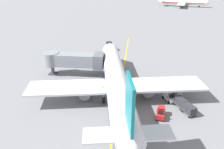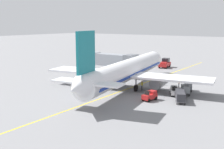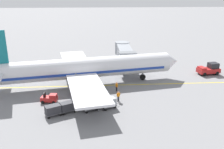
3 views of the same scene
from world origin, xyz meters
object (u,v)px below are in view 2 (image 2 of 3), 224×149
object	(u,v)px
parked_airliner	(127,71)
ground_crew_marshaller	(142,85)
baggage_cart_front	(188,86)
ground_crew_loader	(179,82)
jet_bridge	(110,60)
baggage_tug_lead	(150,96)
pushback_tractor	(165,63)
ground_crew_wing_walker	(159,80)
baggage_tug_trailing	(174,91)
baggage_cart_third_in_train	(180,93)
baggage_cart_tail_end	(181,97)
baggage_cart_second_in_train	(185,89)

from	to	relation	value
parked_airliner	ground_crew_marshaller	bearing A→B (deg)	-1.85
parked_airliner	ground_crew_marshaller	world-z (taller)	parked_airliner
baggage_cart_front	ground_crew_loader	bearing A→B (deg)	143.61
parked_airliner	baggage_cart_front	distance (m)	10.85
ground_crew_loader	ground_crew_marshaller	xyz separation A→B (m)	(-4.50, -5.70, 0.00)
jet_bridge	baggage_tug_lead	world-z (taller)	jet_bridge
pushback_tractor	ground_crew_wing_walker	xyz separation A→B (m)	(7.91, -19.94, -0.15)
baggage_tug_trailing	baggage_cart_third_in_train	bearing A→B (deg)	-47.90
baggage_tug_trailing	baggage_cart_front	xyz separation A→B (m)	(0.73, 4.07, 0.24)
parked_airliner	baggage_cart_tail_end	xyz separation A→B (m)	(11.72, -3.93, -2.24)
baggage_tug_lead	ground_crew_marshaller	world-z (taller)	ground_crew_marshaller
parked_airliner	ground_crew_wing_walker	world-z (taller)	parked_airliner
jet_bridge	pushback_tractor	xyz separation A→B (m)	(5.46, 17.07, -2.35)
jet_bridge	ground_crew_marshaller	size ratio (longest dim) A/B	7.68
pushback_tractor	baggage_tug_lead	world-z (taller)	pushback_tractor
baggage_tug_trailing	baggage_cart_third_in_train	distance (m)	2.49
baggage_tug_trailing	baggage_cart_second_in_train	distance (m)	1.90
pushback_tractor	ground_crew_marshaller	size ratio (longest dim) A/B	2.77
baggage_cart_second_in_train	baggage_cart_third_in_train	distance (m)	3.18
parked_airliner	baggage_cart_third_in_train	distance (m)	11.21
baggage_cart_front	ground_crew_wing_walker	bearing A→B (deg)	164.69
pushback_tractor	baggage_tug_lead	xyz separation A→B (m)	(11.72, -30.74, -0.39)
baggage_cart_front	baggage_cart_second_in_train	bearing A→B (deg)	-77.20
pushback_tractor	ground_crew_marshaller	xyz separation A→B (m)	(7.51, -25.71, -0.15)
baggage_tug_trailing	ground_crew_marshaller	bearing A→B (deg)	179.70
parked_airliner	baggage_tug_trailing	world-z (taller)	parked_airliner
ground_crew_loader	baggage_cart_front	bearing A→B (deg)	-36.39
baggage_cart_third_in_train	baggage_cart_front	bearing A→B (deg)	99.01
baggage_tug_lead	baggage_tug_trailing	world-z (taller)	same
baggage_cart_second_in_train	ground_crew_loader	world-z (taller)	ground_crew_loader
ground_crew_wing_walker	ground_crew_marshaller	bearing A→B (deg)	-93.95
baggage_cart_front	ground_crew_loader	size ratio (longest dim) A/B	1.71
baggage_cart_second_in_train	ground_crew_marshaller	size ratio (longest dim) A/B	1.71
jet_bridge	ground_crew_loader	size ratio (longest dim) A/B	7.68
baggage_cart_third_in_train	ground_crew_loader	bearing A→B (deg)	112.89
jet_bridge	ground_crew_wing_walker	world-z (taller)	jet_bridge
baggage_cart_third_in_train	ground_crew_wing_walker	size ratio (longest dim) A/B	1.71
parked_airliner	baggage_cart_tail_end	size ratio (longest dim) A/B	12.83
baggage_tug_trailing	baggage_cart_front	bearing A→B (deg)	79.87
baggage_cart_front	baggage_cart_tail_end	bearing A→B (deg)	-76.72
ground_crew_loader	ground_crew_marshaller	distance (m)	7.26
pushback_tractor	baggage_cart_tail_end	bearing A→B (deg)	-61.36
pushback_tractor	baggage_cart_second_in_train	bearing A→B (deg)	-58.62
baggage_cart_third_in_train	ground_crew_wing_walker	distance (m)	10.57
baggage_cart_second_in_train	baggage_cart_front	bearing A→B (deg)	102.80
ground_crew_wing_walker	pushback_tractor	bearing A→B (deg)	111.65
baggage_cart_tail_end	ground_crew_wing_walker	xyz separation A→B (m)	(-8.22, 9.60, 0.00)
baggage_tug_trailing	ground_crew_wing_walker	bearing A→B (deg)	134.13
baggage_cart_front	baggage_cart_tail_end	world-z (taller)	same
parked_airliner	jet_bridge	bearing A→B (deg)	139.12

